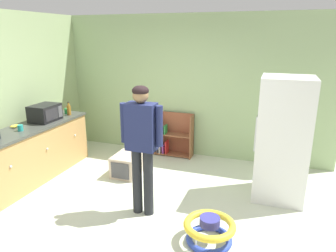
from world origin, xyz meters
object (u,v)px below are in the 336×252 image
object	(u,v)px
baby_walker	(209,230)
pet_carrier	(127,165)
green_cup	(67,111)
standing_person	(142,140)
microwave	(45,113)
banana_bunch	(15,126)
bookshelf	(171,137)
teal_cup	(20,128)
kitchen_counter	(32,153)
amber_bottle	(69,110)
refrigerator	(283,140)

from	to	relation	value
baby_walker	pet_carrier	size ratio (longest dim) A/B	1.09
baby_walker	green_cup	distance (m)	3.56
standing_person	green_cup	distance (m)	2.46
microwave	banana_bunch	size ratio (longest dim) A/B	3.08
bookshelf	teal_cup	size ratio (longest dim) A/B	8.95
bookshelf	green_cup	world-z (taller)	green_cup
bookshelf	standing_person	bearing A→B (deg)	-81.01
kitchen_counter	pet_carrier	bearing A→B (deg)	24.26
kitchen_counter	teal_cup	world-z (taller)	teal_cup
baby_walker	banana_bunch	bearing A→B (deg)	169.92
amber_bottle	teal_cup	xyz separation A→B (m)	(-0.10, -1.07, -0.05)
pet_carrier	amber_bottle	bearing A→B (deg)	170.37
kitchen_counter	microwave	xyz separation A→B (m)	(0.02, 0.38, 0.59)
baby_walker	bookshelf	bearing A→B (deg)	117.92
green_cup	amber_bottle	bearing A→B (deg)	-33.78
pet_carrier	microwave	distance (m)	1.66
standing_person	banana_bunch	bearing A→B (deg)	173.66
refrigerator	pet_carrier	size ratio (longest dim) A/B	3.22
baby_walker	amber_bottle	size ratio (longest dim) A/B	2.46
bookshelf	microwave	world-z (taller)	microwave
banana_bunch	standing_person	bearing A→B (deg)	-6.34
baby_walker	banana_bunch	xyz separation A→B (m)	(-3.28, 0.58, 0.77)
standing_person	microwave	size ratio (longest dim) A/B	3.60
amber_bottle	teal_cup	size ratio (longest dim) A/B	2.59
standing_person	pet_carrier	xyz separation A→B (m)	(-0.73, 1.00, -0.86)
pet_carrier	standing_person	bearing A→B (deg)	-53.81
microwave	teal_cup	world-z (taller)	microwave
kitchen_counter	teal_cup	distance (m)	0.55
baby_walker	green_cup	xyz separation A→B (m)	(-3.07, 1.61, 0.79)
amber_bottle	pet_carrier	bearing A→B (deg)	-9.63
bookshelf	teal_cup	xyz separation A→B (m)	(-1.75, -2.00, 0.58)
standing_person	pet_carrier	distance (m)	1.51
refrigerator	standing_person	distance (m)	2.01
kitchen_counter	refrigerator	size ratio (longest dim) A/B	1.27
bookshelf	baby_walker	bearing A→B (deg)	-62.08
pet_carrier	amber_bottle	world-z (taller)	amber_bottle
bookshelf	pet_carrier	distance (m)	1.23
baby_walker	microwave	world-z (taller)	microwave
baby_walker	green_cup	size ratio (longest dim) A/B	6.36
amber_bottle	green_cup	size ratio (longest dim) A/B	2.59
refrigerator	bookshelf	bearing A→B (deg)	152.01
kitchen_counter	amber_bottle	xyz separation A→B (m)	(0.15, 0.85, 0.55)
kitchen_counter	microwave	size ratio (longest dim) A/B	4.71
kitchen_counter	teal_cup	size ratio (longest dim) A/B	23.80
pet_carrier	teal_cup	size ratio (longest dim) A/B	5.81
teal_cup	bookshelf	bearing A→B (deg)	48.85
kitchen_counter	refrigerator	world-z (taller)	refrigerator
refrigerator	teal_cup	distance (m)	3.91
teal_cup	green_cup	world-z (taller)	same
refrigerator	banana_bunch	distance (m)	4.09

